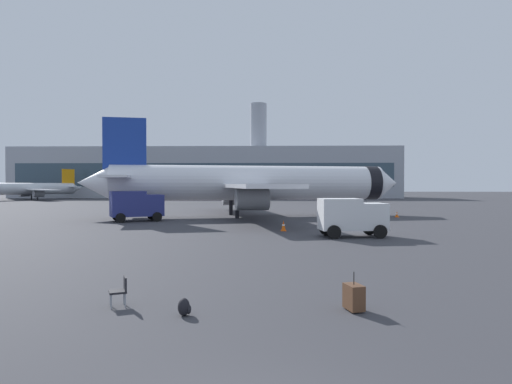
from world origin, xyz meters
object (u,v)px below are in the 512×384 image
service_truck (136,205)px  safety_cone_near (283,226)px  airplane_taxiing (29,189)px  safety_cone_mid (397,214)px  rolling_suitcase (354,297)px  gate_chair (120,289)px  traveller_backpack (184,307)px  cargo_van (351,215)px  airplane_at_gate (250,183)px

service_truck → safety_cone_near: service_truck is taller
airplane_taxiing → service_truck: bearing=-53.2°
safety_cone_mid → rolling_suitcase: 36.71m
rolling_suitcase → gate_chair: (-6.72, 0.24, 0.11)m
safety_cone_mid → gate_chair: gate_chair is taller
safety_cone_mid → traveller_backpack: safety_cone_mid is taller
traveller_backpack → cargo_van: bearing=66.1°
rolling_suitcase → traveller_backpack: bearing=-172.7°
gate_chair → cargo_van: bearing=59.7°
gate_chair → traveller_backpack: bearing=-22.4°
airplane_taxiing → safety_cone_mid: 83.91m
safety_cone_near → safety_cone_mid: 18.93m
safety_cone_mid → gate_chair: 39.10m
traveller_backpack → airplane_at_gate: bearing=89.7°
cargo_van → traveller_backpack: (-7.87, -17.80, -1.22)m
airplane_at_gate → cargo_van: 20.15m
service_truck → cargo_van: bearing=-32.9°
safety_cone_near → rolling_suitcase: size_ratio=0.72×
airplane_taxiing → rolling_suitcase: (56.41, -84.22, -2.11)m
service_truck → cargo_van: service_truck is taller
airplane_taxiing → rolling_suitcase: bearing=-56.2°
safety_cone_mid → traveller_backpack: size_ratio=1.31×
airplane_at_gate → airplane_taxiing: 71.08m
airplane_taxiing → safety_cone_near: size_ratio=26.26×
cargo_van → safety_cone_near: bearing=140.9°
airplane_at_gate → service_truck: airplane_at_gate is taller
cargo_van → safety_cone_mid: cargo_van is taller
safety_cone_mid → rolling_suitcase: (-11.42, -34.88, 0.08)m
rolling_suitcase → traveller_backpack: rolling_suitcase is taller
cargo_van → airplane_at_gate: bearing=112.5°
cargo_van → gate_chair: size_ratio=5.35×
airplane_at_gate → safety_cone_near: bearing=-77.8°
safety_cone_near → airplane_at_gate: bearing=102.2°
airplane_taxiing → safety_cone_near: 84.06m
gate_chair → airplane_at_gate: bearing=86.4°
cargo_van → gate_chair: 19.67m
traveller_backpack → airplane_taxiing: bearing=121.4°
cargo_van → gate_chair: (-9.91, -16.96, -0.95)m
airplane_at_gate → safety_cone_near: size_ratio=44.91×
airplane_at_gate → service_truck: size_ratio=6.73×
service_truck → traveller_backpack: (10.40, -29.62, -1.37)m
cargo_van → safety_cone_near: 5.83m
cargo_van → safety_cone_mid: (8.23, 17.68, -1.14)m
service_truck → safety_cone_mid: (26.49, 5.87, -1.30)m
airplane_taxiing → traveller_backpack: bearing=-58.6°
safety_cone_near → safety_cone_mid: (12.68, 14.06, -0.08)m
airplane_at_gate → safety_cone_mid: (15.89, -0.82, -3.35)m
airplane_at_gate → traveller_backpack: airplane_at_gate is taller
safety_cone_near → traveller_backpack: bearing=-99.1°
traveller_backpack → rolling_suitcase: bearing=7.3°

